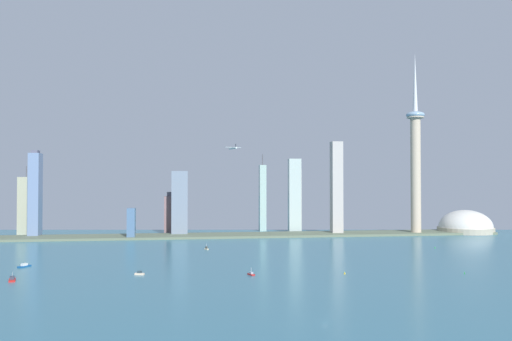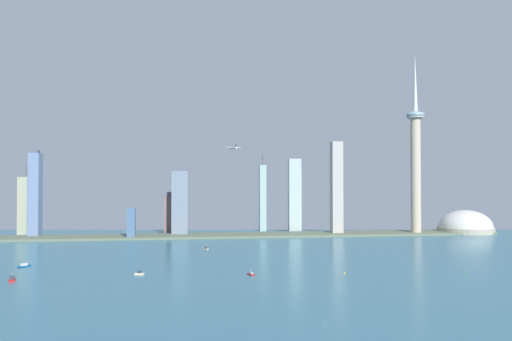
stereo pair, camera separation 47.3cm
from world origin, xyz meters
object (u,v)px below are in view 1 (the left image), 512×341
Objects in this scene: stadium_dome at (466,228)px; skyscraper_3 at (26,206)px; skyscraper_8 at (35,195)px; channel_buoy_0 at (435,247)px; skyscraper_7 at (263,198)px; skyscraper_4 at (131,223)px; airplane at (233,148)px; boat_3 at (251,274)px; channel_buoy_2 at (345,273)px; skyscraper_0 at (171,214)px; boat_4 at (206,248)px; skyscraper_5 at (295,196)px; boat_0 at (12,279)px; skyscraper_2 at (295,200)px; boat_1 at (24,266)px; channel_buoy_1 at (464,273)px; observation_tower at (416,156)px; skyscraper_6 at (180,203)px; skyscraper_1 at (337,188)px; boat_5 at (140,273)px.

stadium_dome is 0.82× the size of skyscraper_3.
skyscraper_8 reaches higher than channel_buoy_0.
skyscraper_4 is at bearing -154.95° from skyscraper_7.
airplane is at bearing -6.40° from skyscraper_8.
boat_3 is 93.86m from channel_buoy_2.
skyscraper_0 is at bearing 145.67° from channel_buoy_0.
boat_4 is 0.29× the size of airplane.
skyscraper_5 is at bearing -72.61° from boat_4.
stadium_dome reaches higher than boat_0.
skyscraper_7 is (-53.00, 40.52, -5.08)m from skyscraper_5.
skyscraper_8 is (-445.51, -21.26, 3.74)m from skyscraper_5.
skyscraper_2 is 536.89m from boat_1.
boat_4 is 2.79× the size of channel_buoy_1.
skyscraper_7 is (-359.83, 86.11, 52.83)m from stadium_dome.
channel_buoy_1 is (-67.39, -194.38, 0.29)m from channel_buoy_0.
boat_3 is at bearing 175.24° from channel_buoy_2.
channel_buoy_2 is at bearing -55.53° from skyscraper_4.
observation_tower reaches higher than skyscraper_8.
skyscraper_7 is at bearing -58.87° from boat_4.
boat_4 is at bearing 137.83° from channel_buoy_1.
channel_buoy_0 is (353.69, -221.09, -54.23)m from skyscraper_6.
channel_buoy_2 is at bearing -105.58° from skyscraper_1.
skyscraper_3 is 681.62m from channel_buoy_0.
boat_1 is 234.40m from boat_4.
skyscraper_6 is 354.07m from boat_1.
observation_tower is at bearing -171.31° from stadium_dome.
airplane is (-118.75, -57.93, 82.05)m from skyscraper_5.
skyscraper_5 reaches higher than skyscraper_4.
skyscraper_7 is 552.01m from boat_0.
skyscraper_0 is at bearing -168.68° from skyscraper_7.
airplane is at bearing 168.11° from boat_1.
channel_buoy_0 is (517.90, 87.90, -0.21)m from boat_1.
skyscraper_8 reaches higher than boat_1.
boat_0 is (-305.56, -455.73, -60.54)m from skyscraper_7.
boat_3 is (89.22, -422.07, -33.71)m from skyscraper_0.
boat_3 is at bearing -51.65° from skyscraper_8.
boat_0 is at bearing -128.97° from skyscraper_2.
skyscraper_6 is (-207.34, -24.43, -11.78)m from skyscraper_5.
skyscraper_3 is (-679.40, 92.27, -87.96)m from observation_tower.
skyscraper_8 is at bearing 176.48° from observation_tower.
boat_4 reaches higher than channel_buoy_1.
boat_4 is 198.79m from boat_5.
skyscraper_7 is (154.34, 64.95, 6.70)m from skyscraper_6.
airplane reaches higher than skyscraper_2.
boat_3 is at bearing -148.73° from channel_buoy_0.
observation_tower is 421.94m from skyscraper_6.
skyscraper_1 is 65.27× the size of channel_buoy_2.
skyscraper_2 is 185.83m from airplane.
observation_tower is 6.41× the size of skyscraper_4.
boat_3 is at bearing 101.62° from boat_1.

